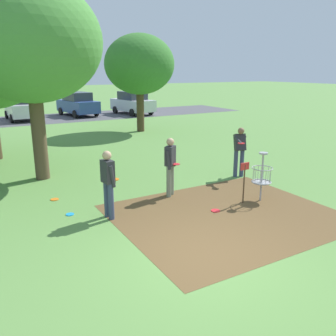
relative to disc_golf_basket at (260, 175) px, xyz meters
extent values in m
plane|color=#5B8942|center=(-3.14, -1.87, -0.75)|extent=(160.00, 160.00, 0.00)
cube|color=brown|center=(-1.43, -0.37, -0.75)|extent=(5.42, 4.58, 0.01)
cylinder|color=#9E9EA3|center=(0.06, -0.01, -0.08)|extent=(0.05, 0.05, 1.35)
cylinder|color=#9E9EA3|center=(0.06, -0.01, 0.62)|extent=(0.24, 0.24, 0.04)
torus|color=#9E9EA3|center=(0.06, -0.01, 0.20)|extent=(0.58, 0.58, 0.02)
torus|color=#9E9EA3|center=(0.06, -0.01, -0.20)|extent=(0.55, 0.55, 0.03)
cylinder|color=#9E9EA3|center=(0.06, -0.01, -0.22)|extent=(0.48, 0.48, 0.02)
cylinder|color=gray|center=(0.30, -0.01, 0.00)|extent=(0.01, 0.01, 0.40)
cylinder|color=gray|center=(0.25, 0.13, 0.00)|extent=(0.01, 0.01, 0.40)
cylinder|color=gray|center=(0.13, 0.22, 0.00)|extent=(0.01, 0.01, 0.40)
cylinder|color=gray|center=(-0.01, 0.22, 0.00)|extent=(0.01, 0.01, 0.40)
cylinder|color=gray|center=(-0.13, 0.13, 0.00)|extent=(0.01, 0.01, 0.40)
cylinder|color=gray|center=(-0.18, -0.01, 0.00)|extent=(0.01, 0.01, 0.40)
cylinder|color=gray|center=(-0.13, -0.15, 0.00)|extent=(0.01, 0.01, 0.40)
cylinder|color=gray|center=(-0.01, -0.24, 0.00)|extent=(0.01, 0.01, 0.40)
cylinder|color=gray|center=(0.13, -0.24, 0.00)|extent=(0.01, 0.01, 0.40)
cylinder|color=gray|center=(0.25, -0.15, 0.00)|extent=(0.01, 0.01, 0.40)
cylinder|color=#4C3823|center=(-0.49, 0.09, -0.20)|extent=(0.04, 0.04, 1.10)
cube|color=red|center=(-0.49, 0.09, 0.30)|extent=(0.28, 0.03, 0.20)
cylinder|color=slate|center=(-1.85, 1.68, -0.29)|extent=(0.14, 0.14, 0.92)
cylinder|color=slate|center=(-2.02, 1.55, -0.29)|extent=(0.14, 0.14, 0.92)
cube|color=#2D2D33|center=(-1.94, 1.62, 0.45)|extent=(0.42, 0.40, 0.56)
sphere|color=tan|center=(-1.94, 1.62, 0.85)|extent=(0.22, 0.22, 0.22)
cylinder|color=#2D2D33|center=(-1.77, 1.72, 0.36)|extent=(0.17, 0.18, 0.55)
cylinder|color=#2D2D33|center=(-2.07, 1.48, 0.36)|extent=(0.17, 0.18, 0.55)
cylinder|color=red|center=(-1.82, 1.47, 0.22)|extent=(0.22, 0.22, 0.02)
cylinder|color=#384260|center=(1.19, 2.09, -0.29)|extent=(0.14, 0.14, 0.92)
cylinder|color=#384260|center=(0.98, 2.17, -0.29)|extent=(0.14, 0.14, 0.92)
cube|color=#2D2D33|center=(1.09, 2.13, 0.45)|extent=(0.47, 0.49, 0.60)
sphere|color=brown|center=(1.06, 2.07, 0.85)|extent=(0.22, 0.22, 0.22)
cylinder|color=#2D2D33|center=(0.83, 1.91, 0.56)|extent=(0.30, 0.58, 0.21)
cylinder|color=red|center=(0.72, 1.65, 0.53)|extent=(0.22, 0.22, 0.02)
cylinder|color=#2D2D33|center=(1.30, 2.24, 0.49)|extent=(0.26, 0.48, 0.37)
cylinder|color=#384260|center=(-4.09, 1.06, -0.29)|extent=(0.14, 0.14, 0.92)
cylinder|color=#384260|center=(-4.06, 0.84, -0.29)|extent=(0.14, 0.14, 0.92)
cube|color=#2D2D33|center=(-4.07, 0.95, 0.45)|extent=(0.26, 0.38, 0.56)
sphere|color=tan|center=(-4.07, 0.95, 0.85)|extent=(0.22, 0.22, 0.22)
cylinder|color=#2D2D33|center=(-4.07, 1.14, 0.36)|extent=(0.17, 0.11, 0.55)
cylinder|color=#2D2D33|center=(-4.03, 0.77, 0.36)|extent=(0.17, 0.11, 0.55)
cylinder|color=orange|center=(-3.89, 0.97, 0.22)|extent=(0.22, 0.22, 0.02)
cylinder|color=#1E93DB|center=(-4.88, 1.64, -0.74)|extent=(0.20, 0.20, 0.02)
cylinder|color=orange|center=(-4.97, 2.94, -0.74)|extent=(0.23, 0.23, 0.02)
cylinder|color=red|center=(-1.51, -0.02, -0.74)|extent=(0.24, 0.24, 0.02)
cylinder|color=brown|center=(-4.81, 5.27, 0.62)|extent=(0.46, 0.46, 2.75)
ellipsoid|color=#4C8E3D|center=(-4.81, 5.27, 3.66)|extent=(4.45, 4.45, 3.78)
cylinder|color=#4C3823|center=(2.27, 12.34, 0.42)|extent=(0.44, 0.44, 2.36)
ellipsoid|color=#38752D|center=(2.27, 12.34, 3.10)|extent=(4.00, 4.00, 3.40)
cube|color=#4C4C51|center=(-3.14, 20.97, -0.75)|extent=(36.00, 6.00, 0.01)
cube|color=silver|center=(-3.08, 21.21, 0.00)|extent=(1.86, 4.23, 0.90)
cube|color=#2D333D|center=(-3.08, 21.21, 0.77)|extent=(1.62, 2.21, 0.64)
cylinder|color=black|center=(-4.00, 22.50, -0.45)|extent=(0.19, 0.60, 0.60)
cylinder|color=black|center=(-2.20, 22.52, -0.45)|extent=(0.19, 0.60, 0.60)
cylinder|color=black|center=(-3.96, 19.89, -0.45)|extent=(0.19, 0.60, 0.60)
cylinder|color=black|center=(-2.16, 19.92, -0.45)|extent=(0.19, 0.60, 0.60)
cube|color=#2D4784|center=(1.19, 21.58, 0.00)|extent=(2.47, 4.44, 0.90)
cube|color=#2D333D|center=(1.19, 21.58, 0.77)|extent=(1.92, 2.41, 0.64)
cylinder|color=black|center=(0.09, 22.72, -0.45)|extent=(0.28, 0.62, 0.60)
cylinder|color=black|center=(1.87, 23.02, -0.45)|extent=(0.28, 0.62, 0.60)
cylinder|color=black|center=(0.52, 20.15, -0.45)|extent=(0.28, 0.62, 0.60)
cylinder|color=black|center=(2.29, 20.45, -0.45)|extent=(0.28, 0.62, 0.60)
cube|color=silver|center=(5.40, 20.37, 0.00)|extent=(2.41, 4.42, 0.90)
cube|color=#2D333D|center=(5.40, 20.37, 0.77)|extent=(1.90, 2.40, 0.64)
cylinder|color=black|center=(4.32, 21.52, -0.45)|extent=(0.27, 0.62, 0.60)
cylinder|color=black|center=(6.10, 21.80, -0.45)|extent=(0.27, 0.62, 0.60)
cylinder|color=black|center=(4.71, 18.95, -0.45)|extent=(0.27, 0.62, 0.60)
cylinder|color=black|center=(6.49, 19.22, -0.45)|extent=(0.27, 0.62, 0.60)
camera|label=1|loc=(-6.95, -6.98, 2.82)|focal=38.41mm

